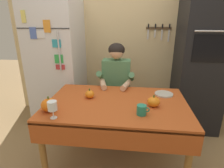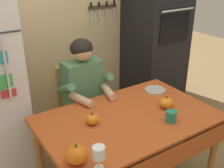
{
  "view_description": "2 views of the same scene",
  "coord_description": "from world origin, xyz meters",
  "px_view_note": "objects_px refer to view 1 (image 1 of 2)",
  "views": [
    {
      "loc": [
        0.15,
        -1.59,
        1.54
      ],
      "look_at": [
        -0.06,
        0.2,
        0.89
      ],
      "focal_mm": 29.73,
      "sensor_mm": 36.0,
      "label": 1
    },
    {
      "loc": [
        -1.17,
        -1.44,
        1.92
      ],
      "look_at": [
        -0.09,
        0.19,
        1.02
      ],
      "focal_mm": 45.02,
      "sensor_mm": 36.0,
      "label": 2
    }
  ],
  "objects_px": {
    "chair_behind_person": "(117,93)",
    "coffee_mug": "(142,110)",
    "seated_person": "(116,83)",
    "pumpkin_medium": "(49,105)",
    "refrigerator": "(58,64)",
    "pumpkin_large": "(154,102)",
    "pumpkin_small": "(90,94)",
    "wine_glass": "(52,106)",
    "serving_tray": "(164,94)",
    "dining_table": "(116,110)",
    "wall_oven": "(201,56)"
  },
  "relations": [
    {
      "from": "coffee_mug",
      "to": "dining_table",
      "type": "bearing_deg",
      "value": 138.84
    },
    {
      "from": "wine_glass",
      "to": "wall_oven",
      "type": "bearing_deg",
      "value": 39.54
    },
    {
      "from": "refrigerator",
      "to": "pumpkin_medium",
      "type": "xyz_separation_m",
      "value": [
        0.36,
        -1.12,
        -0.1
      ]
    },
    {
      "from": "pumpkin_large",
      "to": "serving_tray",
      "type": "relative_size",
      "value": 0.59
    },
    {
      "from": "serving_tray",
      "to": "pumpkin_large",
      "type": "bearing_deg",
      "value": -115.39
    },
    {
      "from": "serving_tray",
      "to": "dining_table",
      "type": "bearing_deg",
      "value": -151.7
    },
    {
      "from": "wall_oven",
      "to": "dining_table",
      "type": "distance_m",
      "value": 1.45
    },
    {
      "from": "serving_tray",
      "to": "coffee_mug",
      "type": "bearing_deg",
      "value": -118.48
    },
    {
      "from": "pumpkin_medium",
      "to": "pumpkin_small",
      "type": "xyz_separation_m",
      "value": [
        0.3,
        0.33,
        -0.02
      ]
    },
    {
      "from": "seated_person",
      "to": "wine_glass",
      "type": "relative_size",
      "value": 8.04
    },
    {
      "from": "dining_table",
      "to": "chair_behind_person",
      "type": "height_order",
      "value": "chair_behind_person"
    },
    {
      "from": "wall_oven",
      "to": "wine_glass",
      "type": "bearing_deg",
      "value": -140.46
    },
    {
      "from": "refrigerator",
      "to": "pumpkin_small",
      "type": "height_order",
      "value": "refrigerator"
    },
    {
      "from": "dining_table",
      "to": "pumpkin_medium",
      "type": "distance_m",
      "value": 0.65
    },
    {
      "from": "coffee_mug",
      "to": "wine_glass",
      "type": "height_order",
      "value": "wine_glass"
    },
    {
      "from": "pumpkin_medium",
      "to": "wine_glass",
      "type": "bearing_deg",
      "value": -53.05
    },
    {
      "from": "dining_table",
      "to": "serving_tray",
      "type": "xyz_separation_m",
      "value": [
        0.5,
        0.27,
        0.09
      ]
    },
    {
      "from": "chair_behind_person",
      "to": "seated_person",
      "type": "bearing_deg",
      "value": -90.0
    },
    {
      "from": "dining_table",
      "to": "pumpkin_small",
      "type": "xyz_separation_m",
      "value": [
        -0.29,
        0.09,
        0.13
      ]
    },
    {
      "from": "dining_table",
      "to": "pumpkin_large",
      "type": "distance_m",
      "value": 0.38
    },
    {
      "from": "chair_behind_person",
      "to": "serving_tray",
      "type": "bearing_deg",
      "value": -42.87
    },
    {
      "from": "refrigerator",
      "to": "coffee_mug",
      "type": "relative_size",
      "value": 16.02
    },
    {
      "from": "refrigerator",
      "to": "wine_glass",
      "type": "bearing_deg",
      "value": -70.08
    },
    {
      "from": "chair_behind_person",
      "to": "wine_glass",
      "type": "xyz_separation_m",
      "value": [
        -0.44,
        -1.15,
        0.34
      ]
    },
    {
      "from": "refrigerator",
      "to": "pumpkin_medium",
      "type": "relative_size",
      "value": 12.72
    },
    {
      "from": "seated_person",
      "to": "wine_glass",
      "type": "xyz_separation_m",
      "value": [
        -0.44,
        -0.96,
        0.11
      ]
    },
    {
      "from": "seated_person",
      "to": "pumpkin_large",
      "type": "relative_size",
      "value": 10.59
    },
    {
      "from": "pumpkin_small",
      "to": "pumpkin_large",
      "type": "bearing_deg",
      "value": -10.62
    },
    {
      "from": "wall_oven",
      "to": "dining_table",
      "type": "bearing_deg",
      "value": -138.69
    },
    {
      "from": "refrigerator",
      "to": "dining_table",
      "type": "distance_m",
      "value": 1.32
    },
    {
      "from": "seated_person",
      "to": "pumpkin_medium",
      "type": "relative_size",
      "value": 8.8
    },
    {
      "from": "pumpkin_large",
      "to": "seated_person",
      "type": "bearing_deg",
      "value": 123.59
    },
    {
      "from": "chair_behind_person",
      "to": "coffee_mug",
      "type": "xyz_separation_m",
      "value": [
        0.31,
        -1.0,
        0.27
      ]
    },
    {
      "from": "coffee_mug",
      "to": "pumpkin_large",
      "type": "relative_size",
      "value": 0.96
    },
    {
      "from": "dining_table",
      "to": "serving_tray",
      "type": "relative_size",
      "value": 7.05
    },
    {
      "from": "chair_behind_person",
      "to": "pumpkin_small",
      "type": "height_order",
      "value": "chair_behind_person"
    },
    {
      "from": "wine_glass",
      "to": "pumpkin_medium",
      "type": "xyz_separation_m",
      "value": [
        -0.09,
        0.12,
        -0.05
      ]
    },
    {
      "from": "pumpkin_large",
      "to": "wine_glass",
      "type": "bearing_deg",
      "value": -159.2
    },
    {
      "from": "refrigerator",
      "to": "pumpkin_large",
      "type": "bearing_deg",
      "value": -35.0
    },
    {
      "from": "seated_person",
      "to": "pumpkin_small",
      "type": "height_order",
      "value": "seated_person"
    },
    {
      "from": "coffee_mug",
      "to": "pumpkin_medium",
      "type": "xyz_separation_m",
      "value": [
        -0.83,
        -0.03,
        0.02
      ]
    },
    {
      "from": "chair_behind_person",
      "to": "pumpkin_medium",
      "type": "relative_size",
      "value": 6.57
    },
    {
      "from": "seated_person",
      "to": "pumpkin_small",
      "type": "xyz_separation_m",
      "value": [
        -0.23,
        -0.51,
        0.04
      ]
    },
    {
      "from": "dining_table",
      "to": "pumpkin_small",
      "type": "bearing_deg",
      "value": 162.87
    },
    {
      "from": "refrigerator",
      "to": "serving_tray",
      "type": "bearing_deg",
      "value": -22.98
    },
    {
      "from": "coffee_mug",
      "to": "pumpkin_large",
      "type": "bearing_deg",
      "value": 56.69
    },
    {
      "from": "pumpkin_large",
      "to": "serving_tray",
      "type": "height_order",
      "value": "pumpkin_large"
    },
    {
      "from": "wall_oven",
      "to": "coffee_mug",
      "type": "xyz_separation_m",
      "value": [
        -0.81,
        -1.13,
        -0.27
      ]
    },
    {
      "from": "refrigerator",
      "to": "seated_person",
      "type": "distance_m",
      "value": 0.94
    },
    {
      "from": "pumpkin_small",
      "to": "serving_tray",
      "type": "bearing_deg",
      "value": 12.71
    }
  ]
}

